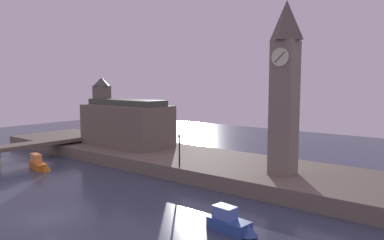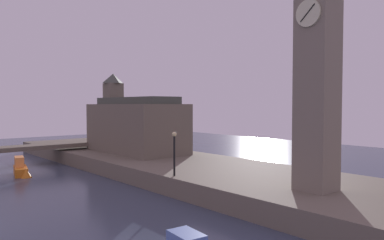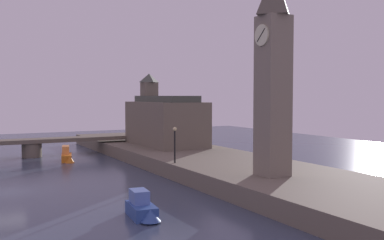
# 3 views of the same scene
# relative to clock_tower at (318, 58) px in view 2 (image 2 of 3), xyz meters

# --- Properties ---
(far_embankment) EXTENTS (70.00, 12.00, 1.50)m
(far_embankment) POSITION_rel_clock_tower_xyz_m (-10.68, 1.31, -9.29)
(far_embankment) COLOR #6B6051
(far_embankment) RESTS_ON ground
(clock_tower) EXTENTS (2.44, 2.48, 16.49)m
(clock_tower) POSITION_rel_clock_tower_xyz_m (0.00, 0.00, 0.00)
(clock_tower) COLOR slate
(clock_tower) RESTS_ON far_embankment
(parliament_hall) EXTENTS (12.94, 6.45, 9.52)m
(parliament_hall) POSITION_rel_clock_tower_xyz_m (-24.76, 1.79, -5.37)
(parliament_hall) COLOR #6B6051
(parliament_hall) RESTS_ON far_embankment
(streetlamp) EXTENTS (0.36, 0.36, 3.43)m
(streetlamp) POSITION_rel_clock_tower_xyz_m (-9.78, -3.98, -6.37)
(streetlamp) COLOR black
(streetlamp) RESTS_ON far_embankment
(boat_patrol_orange) EXTENTS (4.25, 1.92, 1.80)m
(boat_patrol_orange) POSITION_rel_clock_tower_xyz_m (-26.14, -10.57, -9.39)
(boat_patrol_orange) COLOR orange
(boat_patrol_orange) RESTS_ON ground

